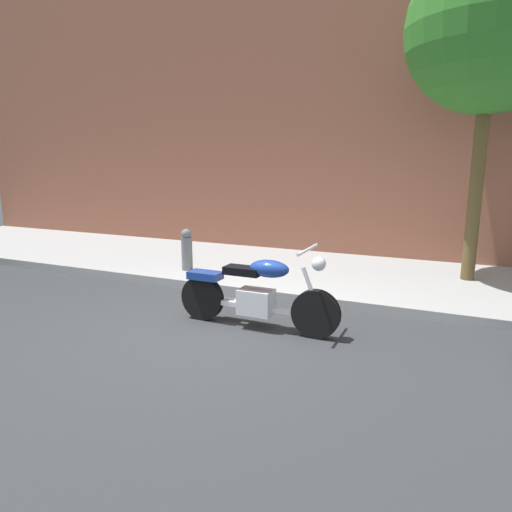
{
  "coord_description": "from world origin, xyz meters",
  "views": [
    {
      "loc": [
        2.71,
        -4.6,
        2.1
      ],
      "look_at": [
        0.46,
        0.44,
        0.95
      ],
      "focal_mm": 31.8,
      "sensor_mm": 36.0,
      "label": 1
    }
  ],
  "objects": [
    {
      "name": "fire_hydrant",
      "position": [
        -1.77,
        2.32,
        0.46
      ],
      "size": [
        0.2,
        0.2,
        0.91
      ],
      "color": "slate",
      "rests_on": "ground"
    },
    {
      "name": "sidewalk",
      "position": [
        0.0,
        3.31,
        0.07
      ],
      "size": [
        20.42,
        3.37,
        0.14
      ],
      "primitive_type": "cube",
      "color": "#9C9C9C",
      "rests_on": "ground"
    },
    {
      "name": "street_tree",
      "position": [
        2.95,
        3.67,
        4.09
      ],
      "size": [
        2.59,
        2.59,
        5.41
      ],
      "color": "brown",
      "rests_on": "ground"
    },
    {
      "name": "ground_plane",
      "position": [
        0.0,
        0.0,
        0.0
      ],
      "size": [
        60.0,
        60.0,
        0.0
      ],
      "primitive_type": "plane",
      "color": "#303335"
    },
    {
      "name": "building_facade",
      "position": [
        0.0,
        5.25,
        4.91
      ],
      "size": [
        20.42,
        0.5,
        9.83
      ],
      "primitive_type": "cube",
      "color": "brown",
      "rests_on": "ground"
    },
    {
      "name": "motorcycle",
      "position": [
        0.46,
        0.45,
        0.45
      ],
      "size": [
        2.19,
        0.7,
        1.1
      ],
      "color": "black",
      "rests_on": "ground"
    }
  ]
}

